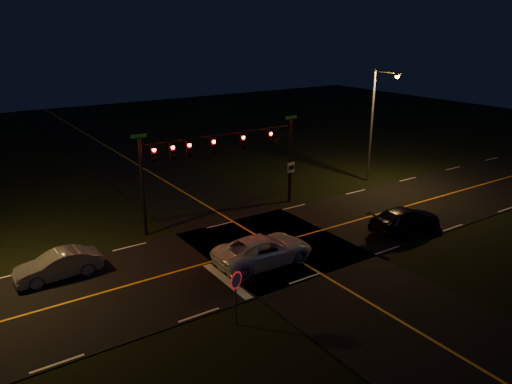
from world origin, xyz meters
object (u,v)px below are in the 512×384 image
pickup_white (263,251)px  streetlight_ne (375,117)px  signal_mast_nw (159,165)px  stop_sign (236,287)px  suv_dark (405,220)px  signal_mast_ne (263,147)px  sedan_silver (58,266)px

pickup_white → streetlight_ne: bearing=-63.8°
signal_mast_nw → stop_sign: size_ratio=2.45×
streetlight_ne → pickup_white: streetlight_ne is taller
pickup_white → suv_dark: bearing=-95.6°
pickup_white → stop_sign: bearing=135.5°
signal_mast_nw → signal_mast_ne: bearing=-0.0°
streetlight_ne → sedan_silver: size_ratio=2.14×
suv_dark → stop_sign: bearing=103.3°
signal_mast_ne → suv_dark: size_ratio=1.47×
stop_sign → suv_dark: 14.45m
streetlight_ne → stop_sign: 23.32m
signal_mast_nw → suv_dark: size_ratio=1.23×
signal_mast_nw → sedan_silver: 8.23m
signal_mast_nw → stop_sign: 11.69m
signal_mast_nw → sedan_silver: size_ratio=1.49×
suv_dark → sedan_silver: suv_dark is taller
stop_sign → sedan_silver: bearing=121.6°
suv_dark → sedan_silver: 20.15m
stop_sign → pickup_white: (4.25, 4.14, -1.07)m
signal_mast_nw → stop_sign: signal_mast_nw is taller
streetlight_ne → signal_mast_nw: (-18.39, -0.14, -1.09)m
signal_mast_ne → stop_sign: size_ratio=2.93×
stop_sign → sedan_silver: stop_sign is taller
streetlight_ne → stop_sign: (-20.00, -11.47, -3.51)m
stop_sign → suv_dark: (14.10, 2.96, -1.10)m
stop_sign → suv_dark: stop_sign is taller
streetlight_ne → signal_mast_ne: (-10.86, -0.15, -0.99)m
streetlight_ne → signal_mast_ne: streetlight_ne is taller
pickup_white → signal_mast_ne: bearing=-33.0°
signal_mast_nw → sedan_silver: signal_mast_nw is taller
signal_mast_nw → pickup_white: size_ratio=1.13×
signal_mast_nw → sedan_silver: (-6.88, -2.78, -3.57)m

